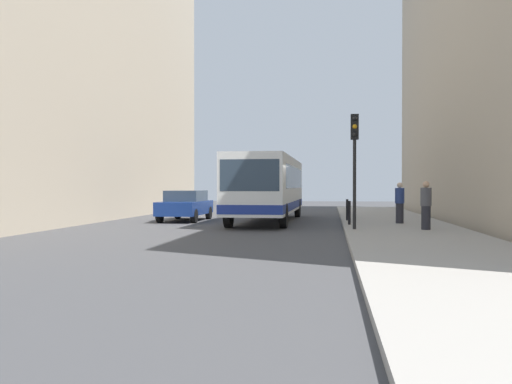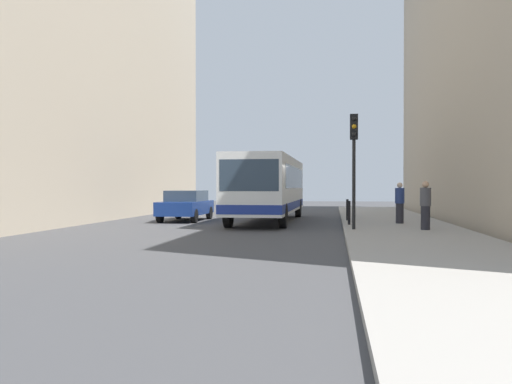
{
  "view_description": "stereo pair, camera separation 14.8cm",
  "coord_description": "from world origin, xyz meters",
  "px_view_note": "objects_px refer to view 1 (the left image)",
  "views": [
    {
      "loc": [
        2.7,
        -20.93,
        1.67
      ],
      "look_at": [
        -0.55,
        2.2,
        1.43
      ],
      "focal_mm": 37.25,
      "sensor_mm": 36.0,
      "label": 1
    },
    {
      "loc": [
        2.85,
        -20.91,
        1.67
      ],
      "look_at": [
        -0.55,
        2.2,
        1.43
      ],
      "focal_mm": 37.25,
      "sensor_mm": 36.0,
      "label": 2
    }
  ],
  "objects_px": {
    "pedestrian_near_signal": "(426,205)",
    "pedestrian_mid_sidewalk": "(400,203)",
    "bus": "(268,185)",
    "bollard_mid": "(347,210)",
    "bollard_near": "(349,213)",
    "traffic_light": "(355,149)",
    "car_beside_bus": "(186,205)"
  },
  "relations": [
    {
      "from": "car_beside_bus",
      "to": "pedestrian_near_signal",
      "type": "bearing_deg",
      "value": 150.38
    },
    {
      "from": "bus",
      "to": "pedestrian_near_signal",
      "type": "xyz_separation_m",
      "value": [
        6.29,
        -5.85,
        -0.72
      ]
    },
    {
      "from": "car_beside_bus",
      "to": "pedestrian_mid_sidewalk",
      "type": "relative_size",
      "value": 2.6
    },
    {
      "from": "bollard_mid",
      "to": "pedestrian_near_signal",
      "type": "xyz_separation_m",
      "value": [
        2.59,
        -4.91,
        0.38
      ]
    },
    {
      "from": "bus",
      "to": "traffic_light",
      "type": "relative_size",
      "value": 2.69
    },
    {
      "from": "bus",
      "to": "pedestrian_mid_sidewalk",
      "type": "xyz_separation_m",
      "value": [
        5.79,
        -2.65,
        -0.73
      ]
    },
    {
      "from": "bollard_near",
      "to": "pedestrian_near_signal",
      "type": "height_order",
      "value": "pedestrian_near_signal"
    },
    {
      "from": "bollard_near",
      "to": "pedestrian_mid_sidewalk",
      "type": "height_order",
      "value": "pedestrian_mid_sidewalk"
    },
    {
      "from": "traffic_light",
      "to": "bollard_near",
      "type": "xyz_separation_m",
      "value": [
        -0.1,
        2.31,
        -2.38
      ]
    },
    {
      "from": "bollard_near",
      "to": "bollard_mid",
      "type": "distance_m",
      "value": 2.76
    },
    {
      "from": "bus",
      "to": "pedestrian_near_signal",
      "type": "distance_m",
      "value": 8.62
    },
    {
      "from": "pedestrian_mid_sidewalk",
      "to": "car_beside_bus",
      "type": "bearing_deg",
      "value": -67.37
    },
    {
      "from": "traffic_light",
      "to": "pedestrian_mid_sidewalk",
      "type": "height_order",
      "value": "traffic_light"
    },
    {
      "from": "traffic_light",
      "to": "pedestrian_near_signal",
      "type": "distance_m",
      "value": 3.2
    },
    {
      "from": "bollard_near",
      "to": "pedestrian_mid_sidewalk",
      "type": "distance_m",
      "value": 2.38
    },
    {
      "from": "bollard_mid",
      "to": "bus",
      "type": "bearing_deg",
      "value": 165.65
    },
    {
      "from": "bollard_near",
      "to": "pedestrian_near_signal",
      "type": "xyz_separation_m",
      "value": [
        2.59,
        -2.14,
        0.38
      ]
    },
    {
      "from": "pedestrian_near_signal",
      "to": "pedestrian_mid_sidewalk",
      "type": "height_order",
      "value": "pedestrian_near_signal"
    },
    {
      "from": "bus",
      "to": "bollard_near",
      "type": "bearing_deg",
      "value": 135.52
    },
    {
      "from": "traffic_light",
      "to": "bollard_near",
      "type": "relative_size",
      "value": 4.32
    },
    {
      "from": "bollard_near",
      "to": "bollard_mid",
      "type": "bearing_deg",
      "value": 90.0
    },
    {
      "from": "pedestrian_near_signal",
      "to": "bollard_near",
      "type": "bearing_deg",
      "value": 106.19
    },
    {
      "from": "bollard_mid",
      "to": "pedestrian_mid_sidewalk",
      "type": "relative_size",
      "value": 0.56
    },
    {
      "from": "pedestrian_near_signal",
      "to": "pedestrian_mid_sidewalk",
      "type": "xyz_separation_m",
      "value": [
        -0.5,
        3.2,
        -0.01
      ]
    },
    {
      "from": "car_beside_bus",
      "to": "bollard_mid",
      "type": "distance_m",
      "value": 7.83
    },
    {
      "from": "bus",
      "to": "bollard_mid",
      "type": "relative_size",
      "value": 11.63
    },
    {
      "from": "traffic_light",
      "to": "bollard_near",
      "type": "height_order",
      "value": "traffic_light"
    },
    {
      "from": "bus",
      "to": "traffic_light",
      "type": "bearing_deg",
      "value": 122.87
    },
    {
      "from": "bollard_mid",
      "to": "pedestrian_mid_sidewalk",
      "type": "distance_m",
      "value": 2.72
    },
    {
      "from": "bus",
      "to": "bollard_mid",
      "type": "distance_m",
      "value": 3.97
    },
    {
      "from": "bus",
      "to": "car_beside_bus",
      "type": "distance_m",
      "value": 4.18
    },
    {
      "from": "traffic_light",
      "to": "bollard_mid",
      "type": "height_order",
      "value": "traffic_light"
    }
  ]
}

